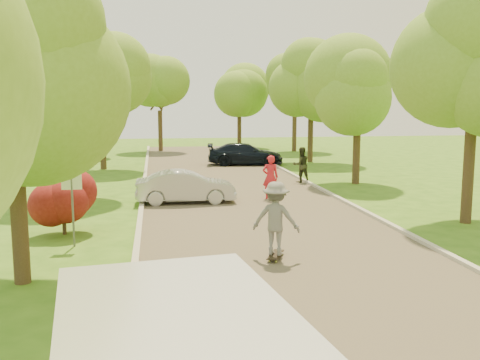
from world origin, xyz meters
TOP-DOWN VIEW (x-y plane):
  - ground at (0.00, 0.00)m, footprint 100.00×100.00m
  - road at (0.00, 8.00)m, footprint 8.00×60.00m
  - curb_left at (-4.05, 8.00)m, footprint 0.18×60.00m
  - curb_right at (4.05, 8.00)m, footprint 0.18×60.00m
  - street_sign at (-5.80, 4.00)m, footprint 0.55×0.06m
  - red_shrub at (-6.30, 5.50)m, footprint 1.70×1.70m
  - tree_l_mida at (-6.30, 1.00)m, footprint 4.71×4.60m
  - tree_l_midb at (-6.81, 12.00)m, footprint 4.30×4.20m
  - tree_l_far at (-6.39, 22.00)m, footprint 4.92×4.80m
  - tree_r_midb at (6.60, 14.00)m, footprint 4.51×4.40m
  - tree_r_far at (7.23, 24.00)m, footprint 5.33×5.20m
  - tree_bg_a at (-8.78, 30.00)m, footprint 5.12×5.00m
  - tree_bg_b at (8.22, 32.00)m, footprint 5.12×5.00m
  - tree_bg_c at (-2.79, 34.00)m, footprint 4.92×4.80m
  - tree_bg_d at (4.22, 36.00)m, footprint 5.12×5.00m
  - silver_sedan at (-2.30, 10.15)m, footprint 4.00×1.43m
  - dark_sedan at (2.30, 22.87)m, footprint 5.07×2.54m
  - longboard at (-0.47, 1.91)m, footprint 0.65×1.00m
  - skateboarder at (-0.47, 1.91)m, footprint 1.41×1.15m
  - person_striped at (1.25, 10.43)m, footprint 0.71×0.49m
  - person_olive at (3.80, 14.81)m, footprint 0.94×0.77m

SIDE VIEW (x-z plane):
  - ground at x=0.00m, z-range 0.00..0.00m
  - road at x=0.00m, z-range 0.00..0.01m
  - curb_left at x=-4.05m, z-range 0.00..0.12m
  - curb_right at x=4.05m, z-range 0.00..0.12m
  - longboard at x=-0.47m, z-range 0.05..0.16m
  - silver_sedan at x=-2.30m, z-range 0.00..1.31m
  - dark_sedan at x=2.30m, z-range 0.00..1.42m
  - person_olive at x=3.80m, z-range 0.00..1.80m
  - person_striped at x=1.25m, z-range 0.00..1.85m
  - skateboarder at x=-0.47m, z-range 0.12..2.03m
  - red_shrub at x=-6.30m, z-range 0.12..2.07m
  - street_sign at x=-5.80m, z-range 0.48..2.65m
  - tree_l_midb at x=-6.81m, z-range 1.28..7.89m
  - tree_r_midb at x=6.60m, z-range 1.38..8.38m
  - tree_bg_c at x=-2.79m, z-range 1.35..8.69m
  - tree_l_mida at x=-6.30m, z-range 1.48..8.87m
  - tree_bg_a at x=-8.78m, z-range 1.45..9.18m
  - tree_bg_d at x=4.22m, z-range 1.45..9.18m
  - tree_l_far at x=-6.39m, z-range 1.57..9.36m
  - tree_bg_b at x=8.22m, z-range 1.56..9.51m
  - tree_r_far at x=7.23m, z-range 1.66..10.00m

